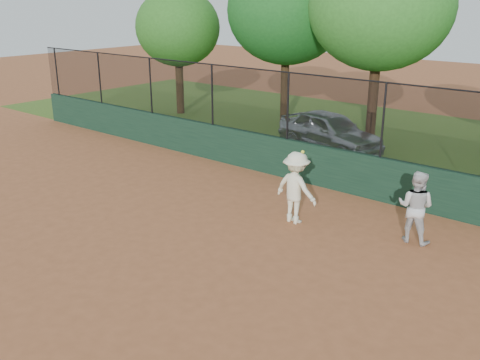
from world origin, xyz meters
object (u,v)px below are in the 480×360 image
Objects in this scene: tree_0 at (178,28)px; tree_2 at (380,7)px; parked_car at (330,131)px; tree_1 at (287,10)px; player_main at (296,188)px; player_second at (416,207)px.

tree_2 is at bearing 2.23° from tree_0.
tree_1 is (-3.77, 2.57, 4.00)m from parked_car.
parked_car is at bearing -34.29° from tree_1.
tree_2 is (-1.85, 7.71, 4.02)m from player_main.
player_main is 0.35× the size of tree_0.
player_main is at bearing -142.45° from parked_car.
tree_1 is 0.98× the size of tree_2.
player_second reaches higher than parked_car.
tree_1 is at bearing 15.59° from tree_0.
tree_0 is 9.63m from tree_2.
parked_car is 2.12× the size of player_main.
player_second is 9.23m from tree_2.
tree_1 reaches higher than tree_0.
parked_car is at bearing -117.75° from tree_2.
tree_1 is at bearing 126.40° from player_main.
tree_2 reaches higher than player_main.
parked_car is 4.55m from tree_2.
tree_0 reaches higher than player_main.
tree_1 reaches higher than player_second.
tree_1 is at bearing -45.16° from player_second.
parked_car is 0.60× the size of tree_1.
tree_2 is (-4.52, 6.93, 4.08)m from player_second.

